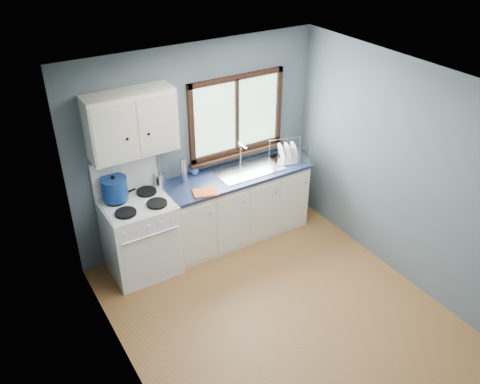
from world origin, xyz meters
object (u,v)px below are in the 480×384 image
utensil_crock (160,180)px  dish_rack (288,155)px  sink (249,174)px  thermos (184,170)px  gas_range (140,235)px  base_cabinets (236,208)px  stockpot (114,188)px  skillet (117,196)px

utensil_crock → dish_rack: (1.69, -0.22, -0.02)m
sink → thermos: 0.86m
gas_range → dish_rack: (2.08, -0.00, 0.49)m
base_cabinets → dish_rack: (0.77, -0.02, 0.57)m
sink → utensil_crock: size_ratio=2.05×
thermos → stockpot: bearing=-179.8°
base_cabinets → dish_rack: size_ratio=3.53×
base_cabinets → dish_rack: dish_rack is taller
stockpot → utensil_crock: bearing=5.9°
sink → thermos: size_ratio=2.67×
gas_range → sink: 1.53m
base_cabinets → skillet: (-1.46, 0.14, 0.57)m
sink → gas_range: bearing=-179.3°
base_cabinets → stockpot: bearing=174.7°
base_cabinets → skillet: 1.58m
gas_range → stockpot: size_ratio=3.54×
thermos → utensil_crock: bearing=168.7°
base_cabinets → thermos: thermos is taller
thermos → gas_range: bearing=-166.6°
gas_range → thermos: gas_range is taller
stockpot → utensil_crock: utensil_crock is taller
thermos → sink: bearing=-9.8°
skillet → utensil_crock: (0.55, 0.06, 0.02)m
base_cabinets → utensil_crock: bearing=167.9°
gas_range → skillet: bearing=135.3°
skillet → dish_rack: (2.24, -0.16, -0.00)m
gas_range → sink: size_ratio=1.62×
sink → utensil_crock: bearing=169.8°
sink → thermos: bearing=170.2°
utensil_crock → dish_rack: size_ratio=0.78×
stockpot → thermos: stockpot is taller
skillet → sink: bearing=-15.8°
gas_range → skillet: (-0.16, 0.16, 0.49)m
base_cabinets → utensil_crock: size_ratio=4.51×
base_cabinets → sink: (0.18, -0.00, 0.45)m
sink → skillet: size_ratio=2.20×
gas_range → utensil_crock: (0.39, 0.21, 0.51)m
utensil_crock → thermos: (0.28, -0.06, 0.07)m
gas_range → skillet: gas_range is taller
stockpot → utensil_crock: (0.56, 0.06, -0.09)m
gas_range → thermos: (0.67, 0.16, 0.58)m
stockpot → thermos: size_ratio=1.22×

